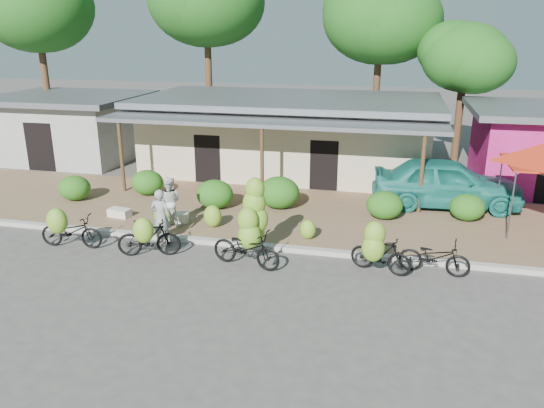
{
  "coord_description": "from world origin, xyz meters",
  "views": [
    {
      "loc": [
        4.63,
        -12.0,
        6.17
      ],
      "look_at": [
        1.19,
        2.63,
        1.2
      ],
      "focal_mm": 35.0,
      "sensor_mm": 36.0,
      "label": 1
    }
  ],
  "objects_px": {
    "bike_far_left": "(69,230)",
    "vendor": "(161,217)",
    "sack_near": "(175,218)",
    "sack_far": "(119,213)",
    "bike_far_right": "(434,257)",
    "bike_left": "(148,237)",
    "tree_near_right": "(461,55)",
    "bike_center": "(250,234)",
    "teal_van": "(447,183)",
    "tree_back_left": "(34,4)",
    "bystander": "(169,202)",
    "bike_right": "(379,251)",
    "tree_center_right": "(377,15)"
  },
  "relations": [
    {
      "from": "bike_far_left",
      "to": "bystander",
      "type": "height_order",
      "value": "bystander"
    },
    {
      "from": "sack_far",
      "to": "teal_van",
      "type": "bearing_deg",
      "value": 18.91
    },
    {
      "from": "tree_center_right",
      "to": "teal_van",
      "type": "height_order",
      "value": "tree_center_right"
    },
    {
      "from": "sack_near",
      "to": "vendor",
      "type": "distance_m",
      "value": 1.68
    },
    {
      "from": "bike_far_left",
      "to": "bike_right",
      "type": "distance_m",
      "value": 8.91
    },
    {
      "from": "tree_near_right",
      "to": "bike_far_right",
      "type": "relative_size",
      "value": 3.48
    },
    {
      "from": "bike_far_left",
      "to": "sack_far",
      "type": "height_order",
      "value": "bike_far_left"
    },
    {
      "from": "vendor",
      "to": "tree_near_right",
      "type": "bearing_deg",
      "value": -128.29
    },
    {
      "from": "sack_far",
      "to": "bike_center",
      "type": "bearing_deg",
      "value": -24.25
    },
    {
      "from": "sack_near",
      "to": "sack_far",
      "type": "xyz_separation_m",
      "value": [
        -2.05,
        0.04,
        -0.01
      ]
    },
    {
      "from": "bike_right",
      "to": "bystander",
      "type": "height_order",
      "value": "bystander"
    },
    {
      "from": "sack_near",
      "to": "sack_far",
      "type": "bearing_deg",
      "value": 178.82
    },
    {
      "from": "tree_center_right",
      "to": "bike_far_left",
      "type": "xyz_separation_m",
      "value": [
        -7.79,
        -15.87,
        -6.28
      ]
    },
    {
      "from": "bike_center",
      "to": "bike_far_left",
      "type": "bearing_deg",
      "value": 104.63
    },
    {
      "from": "tree_back_left",
      "to": "bike_far_right",
      "type": "distance_m",
      "value": 23.8
    },
    {
      "from": "tree_near_right",
      "to": "bike_far_left",
      "type": "bearing_deg",
      "value": -130.36
    },
    {
      "from": "tree_back_left",
      "to": "tree_center_right",
      "type": "height_order",
      "value": "tree_back_left"
    },
    {
      "from": "bystander",
      "to": "sack_near",
      "type": "bearing_deg",
      "value": -99.61
    },
    {
      "from": "tree_near_right",
      "to": "bike_right",
      "type": "distance_m",
      "value": 14.58
    },
    {
      "from": "tree_center_right",
      "to": "tree_near_right",
      "type": "height_order",
      "value": "tree_center_right"
    },
    {
      "from": "sack_far",
      "to": "bystander",
      "type": "bearing_deg",
      "value": -11.03
    },
    {
      "from": "sack_far",
      "to": "bike_far_left",
      "type": "bearing_deg",
      "value": -94.32
    },
    {
      "from": "bike_center",
      "to": "teal_van",
      "type": "relative_size",
      "value": 0.46
    },
    {
      "from": "tree_near_right",
      "to": "bystander",
      "type": "distance_m",
      "value": 15.67
    },
    {
      "from": "bike_center",
      "to": "vendor",
      "type": "distance_m",
      "value": 3.05
    },
    {
      "from": "bike_right",
      "to": "sack_far",
      "type": "distance_m",
      "value": 9.02
    },
    {
      "from": "tree_near_right",
      "to": "vendor",
      "type": "distance_m",
      "value": 16.46
    },
    {
      "from": "tree_back_left",
      "to": "bike_left",
      "type": "bearing_deg",
      "value": -46.64
    },
    {
      "from": "bike_far_right",
      "to": "bike_left",
      "type": "bearing_deg",
      "value": 102.25
    },
    {
      "from": "tree_back_left",
      "to": "sack_near",
      "type": "xyz_separation_m",
      "value": [
        11.45,
        -9.86,
        -7.1
      ]
    },
    {
      "from": "sack_near",
      "to": "bike_far_left",
      "type": "bearing_deg",
      "value": -131.71
    },
    {
      "from": "bike_far_left",
      "to": "vendor",
      "type": "relative_size",
      "value": 1.14
    },
    {
      "from": "tree_near_right",
      "to": "sack_near",
      "type": "relative_size",
      "value": 7.75
    },
    {
      "from": "sack_near",
      "to": "vendor",
      "type": "relative_size",
      "value": 0.5
    },
    {
      "from": "bike_left",
      "to": "tree_center_right",
      "type": "bearing_deg",
      "value": -34.33
    },
    {
      "from": "tree_back_left",
      "to": "bike_center",
      "type": "bearing_deg",
      "value": -39.74
    },
    {
      "from": "vendor",
      "to": "bike_right",
      "type": "bearing_deg",
      "value": 171.32
    },
    {
      "from": "bike_far_right",
      "to": "vendor",
      "type": "bearing_deg",
      "value": 94.72
    },
    {
      "from": "bike_far_right",
      "to": "bystander",
      "type": "bearing_deg",
      "value": 86.42
    },
    {
      "from": "tree_back_left",
      "to": "bike_center",
      "type": "relative_size",
      "value": 4.01
    },
    {
      "from": "bike_far_left",
      "to": "bike_left",
      "type": "distance_m",
      "value": 2.54
    },
    {
      "from": "sack_far",
      "to": "bike_left",
      "type": "bearing_deg",
      "value": -48.23
    },
    {
      "from": "tree_back_left",
      "to": "bystander",
      "type": "distance_m",
      "value": 16.63
    },
    {
      "from": "tree_back_left",
      "to": "bike_far_right",
      "type": "xyz_separation_m",
      "value": [
        19.55,
        -11.7,
        -6.89
      ]
    },
    {
      "from": "bike_far_left",
      "to": "sack_far",
      "type": "relative_size",
      "value": 2.6
    },
    {
      "from": "bike_center",
      "to": "bystander",
      "type": "height_order",
      "value": "bike_center"
    },
    {
      "from": "bike_far_right",
      "to": "teal_van",
      "type": "bearing_deg",
      "value": -0.01
    },
    {
      "from": "bike_left",
      "to": "bike_far_right",
      "type": "distance_m",
      "value": 7.84
    },
    {
      "from": "tree_back_left",
      "to": "bystander",
      "type": "height_order",
      "value": "tree_back_left"
    },
    {
      "from": "tree_center_right",
      "to": "bike_far_right",
      "type": "height_order",
      "value": "tree_center_right"
    }
  ]
}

